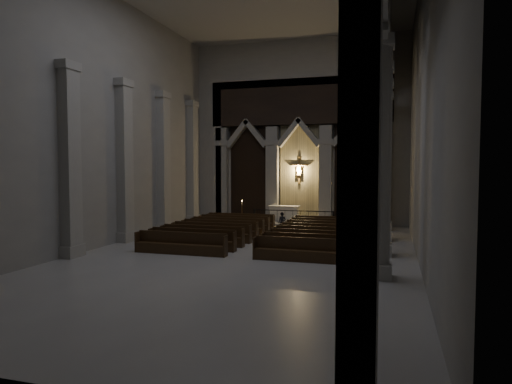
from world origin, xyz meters
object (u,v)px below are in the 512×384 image
(candle_stand_right, at_px, (344,223))
(worshipper, at_px, (282,223))
(pews, at_px, (266,236))
(altar, at_px, (284,213))
(altar_rail, at_px, (293,215))
(candle_stand_left, at_px, (242,219))

(candle_stand_right, bearing_deg, worshipper, -137.96)
(pews, bearing_deg, candle_stand_right, 60.47)
(altar, xyz_separation_m, worshipper, (0.94, -4.55, -0.06))
(altar_rail, xyz_separation_m, pews, (0.00, -6.36, -0.37))
(altar, height_order, worshipper, worshipper)
(altar_rail, bearing_deg, worshipper, -88.00)
(altar, relative_size, worshipper, 1.65)
(candle_stand_right, bearing_deg, altar_rail, 169.99)
(altar, distance_m, altar_rail, 1.39)
(altar, distance_m, worshipper, 4.64)
(altar, height_order, candle_stand_right, candle_stand_right)
(altar, height_order, candle_stand_left, candle_stand_left)
(altar_rail, relative_size, candle_stand_left, 3.21)
(candle_stand_right, bearing_deg, candle_stand_left, -177.45)
(candle_stand_left, distance_m, worshipper, 4.11)
(worshipper, bearing_deg, altar_rail, 98.37)
(pews, bearing_deg, altar, 96.23)
(pews, distance_m, worshipper, 2.95)
(altar_rail, bearing_deg, candle_stand_right, -10.01)
(altar_rail, distance_m, pews, 6.37)
(altar, xyz_separation_m, altar_rail, (0.82, -1.13, 0.01))
(candle_stand_left, relative_size, worshipper, 1.33)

